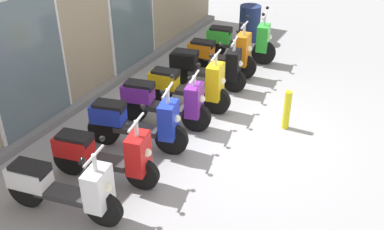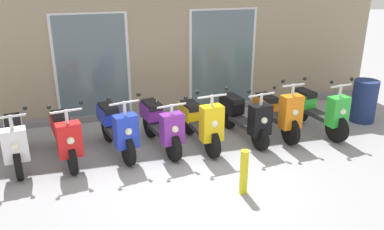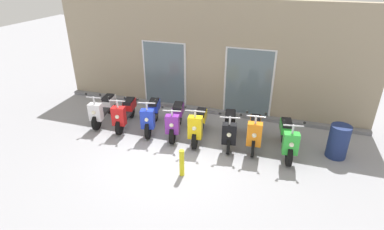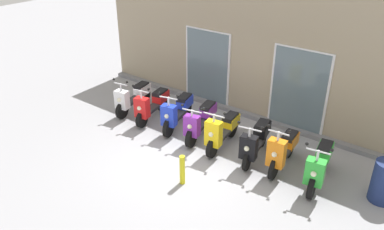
{
  "view_description": "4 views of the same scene",
  "coord_description": "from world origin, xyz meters",
  "px_view_note": "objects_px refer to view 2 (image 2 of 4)",
  "views": [
    {
      "loc": [
        -5.89,
        -2.27,
        4.0
      ],
      "look_at": [
        -0.62,
        0.44,
        0.51
      ],
      "focal_mm": 40.86,
      "sensor_mm": 36.0,
      "label": 1
    },
    {
      "loc": [
        -1.61,
        -5.57,
        3.23
      ],
      "look_at": [
        0.09,
        0.59,
        0.79
      ],
      "focal_mm": 37.39,
      "sensor_mm": 36.0,
      "label": 2
    },
    {
      "loc": [
        2.63,
        -6.47,
        4.62
      ],
      "look_at": [
        0.27,
        0.71,
        0.89
      ],
      "focal_mm": 28.82,
      "sensor_mm": 36.0,
      "label": 3
    },
    {
      "loc": [
        4.83,
        -6.14,
        5.27
      ],
      "look_at": [
        -0.41,
        0.77,
        0.76
      ],
      "focal_mm": 36.4,
      "sensor_mm": 36.0,
      "label": 4
    }
  ],
  "objects_px": {
    "scooter_purple": "(161,124)",
    "trash_bin": "(364,101)",
    "scooter_white": "(15,139)",
    "scooter_yellow": "(200,122)",
    "scooter_red": "(65,135)",
    "curb_bollard": "(244,172)",
    "scooter_green": "(318,109)",
    "scooter_orange": "(277,111)",
    "scooter_blue": "(117,127)",
    "scooter_black": "(244,116)"
  },
  "relations": [
    {
      "from": "scooter_white",
      "to": "trash_bin",
      "type": "relative_size",
      "value": 1.79
    },
    {
      "from": "scooter_yellow",
      "to": "scooter_green",
      "type": "height_order",
      "value": "scooter_yellow"
    },
    {
      "from": "scooter_black",
      "to": "scooter_orange",
      "type": "bearing_deg",
      "value": 0.47
    },
    {
      "from": "scooter_purple",
      "to": "curb_bollard",
      "type": "distance_m",
      "value": 2.07
    },
    {
      "from": "scooter_yellow",
      "to": "scooter_orange",
      "type": "height_order",
      "value": "scooter_orange"
    },
    {
      "from": "scooter_red",
      "to": "scooter_orange",
      "type": "relative_size",
      "value": 1.01
    },
    {
      "from": "curb_bollard",
      "to": "scooter_black",
      "type": "bearing_deg",
      "value": 67.52
    },
    {
      "from": "scooter_purple",
      "to": "trash_bin",
      "type": "distance_m",
      "value": 4.48
    },
    {
      "from": "scooter_blue",
      "to": "scooter_purple",
      "type": "bearing_deg",
      "value": -1.41
    },
    {
      "from": "scooter_white",
      "to": "scooter_blue",
      "type": "distance_m",
      "value": 1.69
    },
    {
      "from": "scooter_red",
      "to": "curb_bollard",
      "type": "relative_size",
      "value": 2.28
    },
    {
      "from": "scooter_blue",
      "to": "trash_bin",
      "type": "relative_size",
      "value": 1.79
    },
    {
      "from": "trash_bin",
      "to": "curb_bollard",
      "type": "height_order",
      "value": "trash_bin"
    },
    {
      "from": "scooter_yellow",
      "to": "scooter_orange",
      "type": "relative_size",
      "value": 1.03
    },
    {
      "from": "scooter_red",
      "to": "scooter_green",
      "type": "distance_m",
      "value": 4.89
    },
    {
      "from": "scooter_white",
      "to": "scooter_black",
      "type": "relative_size",
      "value": 1.02
    },
    {
      "from": "scooter_purple",
      "to": "scooter_black",
      "type": "distance_m",
      "value": 1.63
    },
    {
      "from": "scooter_green",
      "to": "scooter_white",
      "type": "bearing_deg",
      "value": 178.91
    },
    {
      "from": "scooter_white",
      "to": "scooter_green",
      "type": "distance_m",
      "value": 5.7
    },
    {
      "from": "scooter_purple",
      "to": "trash_bin",
      "type": "relative_size",
      "value": 1.79
    },
    {
      "from": "scooter_white",
      "to": "scooter_green",
      "type": "height_order",
      "value": "scooter_green"
    },
    {
      "from": "scooter_purple",
      "to": "scooter_yellow",
      "type": "relative_size",
      "value": 1.0
    },
    {
      "from": "scooter_red",
      "to": "scooter_purple",
      "type": "relative_size",
      "value": 0.98
    },
    {
      "from": "scooter_orange",
      "to": "scooter_green",
      "type": "distance_m",
      "value": 0.88
    },
    {
      "from": "scooter_blue",
      "to": "trash_bin",
      "type": "xyz_separation_m",
      "value": [
        5.27,
        0.15,
        -0.03
      ]
    },
    {
      "from": "scooter_white",
      "to": "trash_bin",
      "type": "distance_m",
      "value": 6.96
    },
    {
      "from": "scooter_orange",
      "to": "trash_bin",
      "type": "relative_size",
      "value": 1.74
    },
    {
      "from": "scooter_purple",
      "to": "scooter_white",
      "type": "bearing_deg",
      "value": 179.36
    },
    {
      "from": "scooter_blue",
      "to": "trash_bin",
      "type": "distance_m",
      "value": 5.27
    },
    {
      "from": "curb_bollard",
      "to": "scooter_orange",
      "type": "bearing_deg",
      "value": 51.74
    },
    {
      "from": "trash_bin",
      "to": "scooter_red",
      "type": "bearing_deg",
      "value": -178.21
    },
    {
      "from": "scooter_black",
      "to": "scooter_green",
      "type": "height_order",
      "value": "scooter_green"
    },
    {
      "from": "scooter_purple",
      "to": "trash_bin",
      "type": "xyz_separation_m",
      "value": [
        4.47,
        0.17,
        -0.01
      ]
    },
    {
      "from": "scooter_red",
      "to": "scooter_blue",
      "type": "distance_m",
      "value": 0.89
    },
    {
      "from": "scooter_red",
      "to": "scooter_orange",
      "type": "xyz_separation_m",
      "value": [
        4.01,
        0.0,
        0.04
      ]
    },
    {
      "from": "scooter_yellow",
      "to": "curb_bollard",
      "type": "height_order",
      "value": "scooter_yellow"
    },
    {
      "from": "scooter_white",
      "to": "scooter_red",
      "type": "relative_size",
      "value": 1.02
    },
    {
      "from": "scooter_orange",
      "to": "trash_bin",
      "type": "distance_m",
      "value": 2.15
    },
    {
      "from": "scooter_yellow",
      "to": "scooter_green",
      "type": "bearing_deg",
      "value": 0.17
    },
    {
      "from": "trash_bin",
      "to": "curb_bollard",
      "type": "bearing_deg",
      "value": -150.53
    },
    {
      "from": "scooter_black",
      "to": "curb_bollard",
      "type": "bearing_deg",
      "value": -112.48
    },
    {
      "from": "scooter_white",
      "to": "scooter_yellow",
      "type": "height_order",
      "value": "scooter_yellow"
    },
    {
      "from": "scooter_white",
      "to": "curb_bollard",
      "type": "bearing_deg",
      "value": -29.49
    },
    {
      "from": "scooter_red",
      "to": "curb_bollard",
      "type": "height_order",
      "value": "scooter_red"
    },
    {
      "from": "scooter_yellow",
      "to": "trash_bin",
      "type": "height_order",
      "value": "scooter_yellow"
    },
    {
      "from": "scooter_white",
      "to": "curb_bollard",
      "type": "xyz_separation_m",
      "value": [
        3.36,
        -1.9,
        -0.1
      ]
    },
    {
      "from": "scooter_red",
      "to": "curb_bollard",
      "type": "distance_m",
      "value": 3.15
    },
    {
      "from": "trash_bin",
      "to": "scooter_yellow",
      "type": "bearing_deg",
      "value": -176.12
    },
    {
      "from": "trash_bin",
      "to": "scooter_white",
      "type": "bearing_deg",
      "value": -178.87
    },
    {
      "from": "scooter_red",
      "to": "scooter_black",
      "type": "distance_m",
      "value": 3.31
    }
  ]
}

